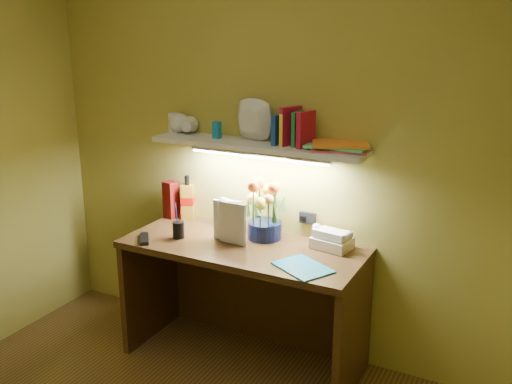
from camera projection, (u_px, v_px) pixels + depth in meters
desk at (243, 304)px, 3.38m from camera, size 1.40×0.60×0.75m
flower_bouquet at (265, 209)px, 3.33m from camera, size 0.27×0.27×0.36m
telephone at (332, 238)px, 3.21m from camera, size 0.23×0.19×0.13m
desk_clock at (338, 241)px, 3.21m from camera, size 0.10×0.07×0.09m
whisky_bottle at (188, 197)px, 3.69m from camera, size 0.10×0.10×0.29m
whisky_box at (171, 200)px, 3.72m from camera, size 0.09×0.09×0.24m
pen_cup at (178, 224)px, 3.36m from camera, size 0.07×0.07×0.17m
art_card at (230, 215)px, 3.51m from camera, size 0.19×0.09×0.18m
tv_remote at (144, 239)px, 3.34m from camera, size 0.15×0.17×0.02m
blue_folder at (303, 267)px, 2.96m from camera, size 0.35×0.32×0.01m
desk_book_a at (219, 220)px, 3.31m from camera, size 0.19×0.05×0.25m
desk_book_b at (214, 219)px, 3.34m from camera, size 0.18×0.06×0.24m
wall_shelf at (258, 139)px, 3.27m from camera, size 1.32×0.33×0.25m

